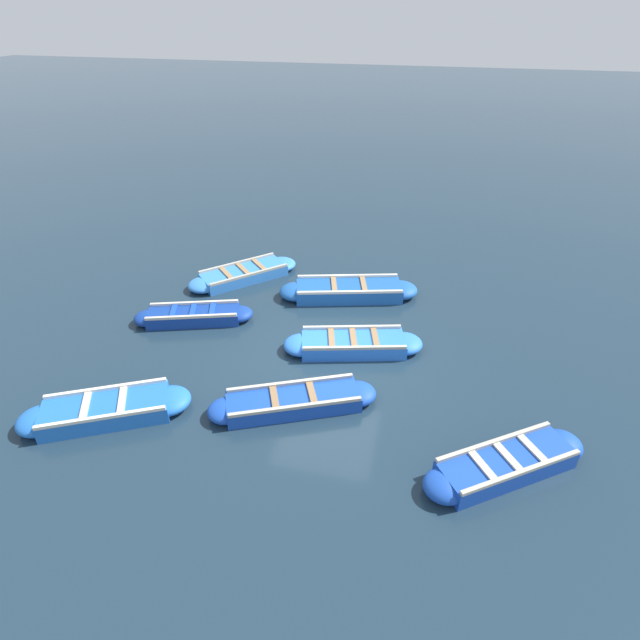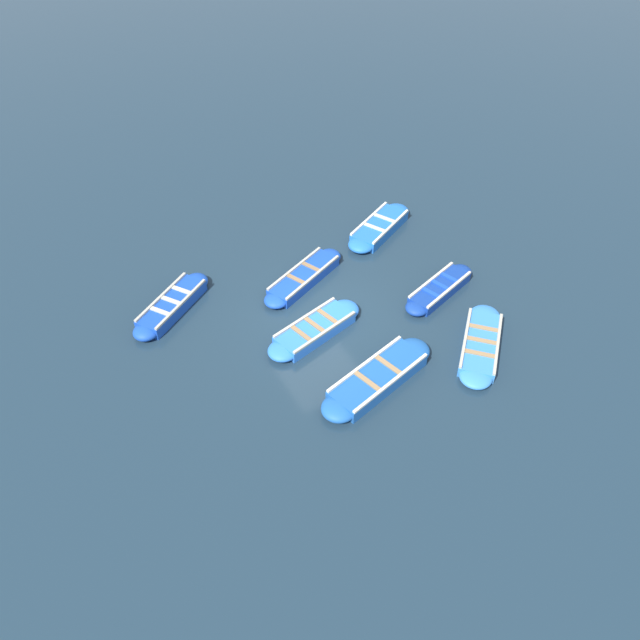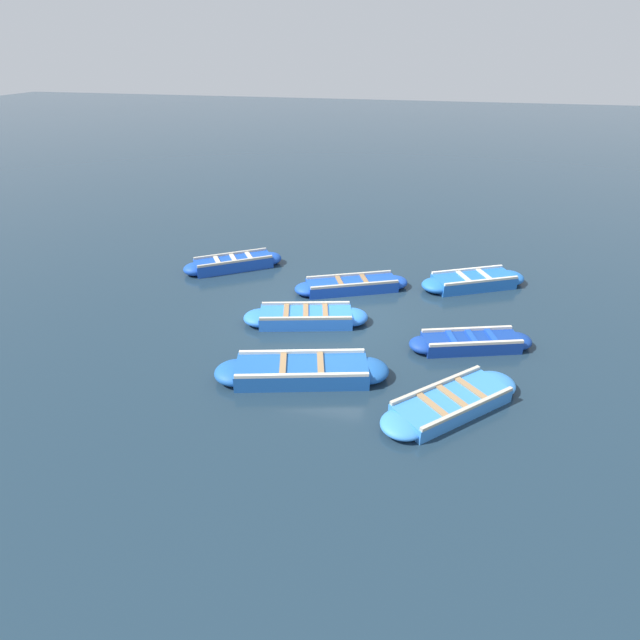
# 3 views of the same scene
# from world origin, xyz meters

# --- Properties ---
(ground_plane) EXTENTS (120.00, 120.00, 0.00)m
(ground_plane) POSITION_xyz_m (0.00, 0.00, 0.00)
(ground_plane) COLOR #1C303F
(boat_broadside) EXTENTS (2.30, 3.40, 0.43)m
(boat_broadside) POSITION_xyz_m (2.85, -3.98, 0.19)
(boat_broadside) COLOR blue
(boat_broadside) RESTS_ON ground
(boat_far_corner) EXTENTS (2.49, 3.14, 0.44)m
(boat_far_corner) POSITION_xyz_m (2.46, 3.77, 0.19)
(boat_far_corner) COLOR #1947B7
(boat_far_corner) RESTS_ON ground
(boat_alongside) EXTENTS (2.12, 3.51, 0.40)m
(boat_alongside) POSITION_xyz_m (1.73, -0.37, 0.17)
(boat_alongside) COLOR #1947B7
(boat_alongside) RESTS_ON ground
(boat_inner_gap) EXTENTS (1.68, 3.45, 0.41)m
(boat_inner_gap) POSITION_xyz_m (-0.55, 0.47, 0.18)
(boat_inner_gap) COLOR blue
(boat_inner_gap) RESTS_ON ground
(boat_drifting) EXTENTS (3.06, 3.09, 0.38)m
(boat_drifting) POSITION_xyz_m (-3.37, -3.37, 0.16)
(boat_drifting) COLOR #3884E0
(boat_drifting) RESTS_ON ground
(boat_centre) EXTENTS (1.62, 3.14, 0.39)m
(boat_centre) POSITION_xyz_m (-0.85, -3.81, 0.17)
(boat_centre) COLOR navy
(boat_centre) RESTS_ON ground
(boat_near_quay) EXTENTS (1.92, 4.02, 0.45)m
(boat_near_quay) POSITION_xyz_m (-3.04, -0.10, 0.19)
(boat_near_quay) COLOR #1E59AD
(boat_near_quay) RESTS_ON ground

